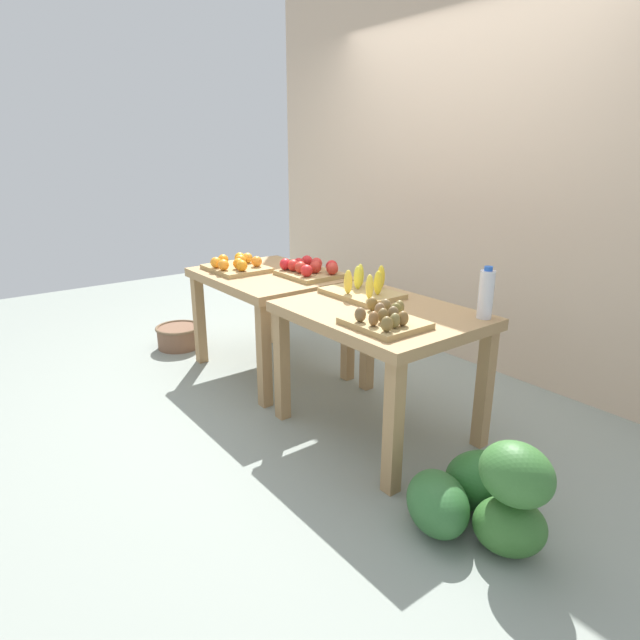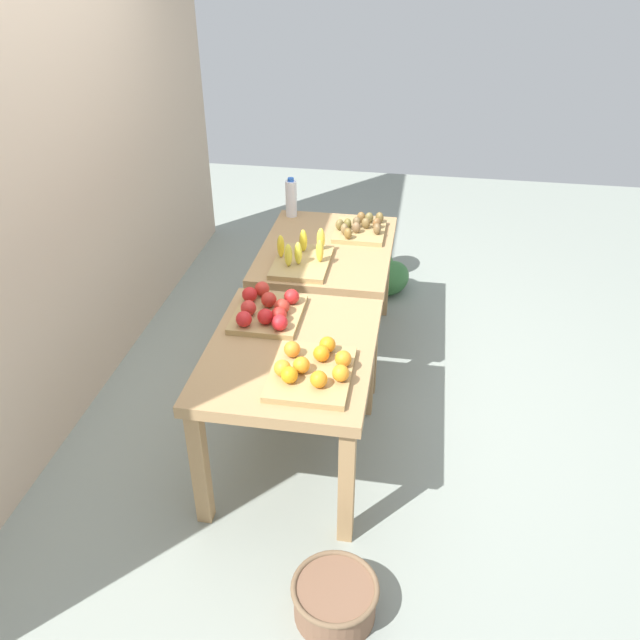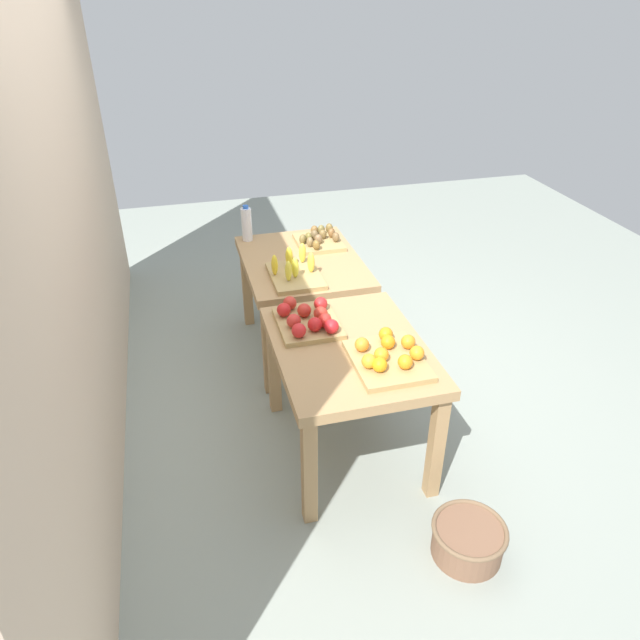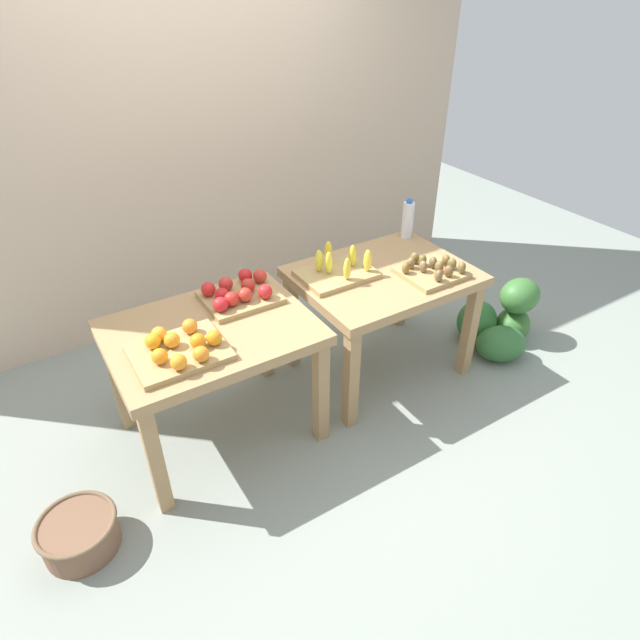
{
  "view_description": "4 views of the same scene",
  "coord_description": "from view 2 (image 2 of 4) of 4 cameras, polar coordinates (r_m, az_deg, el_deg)",
  "views": [
    {
      "loc": [
        2.51,
        -1.91,
        1.54
      ],
      "look_at": [
        -0.01,
        0.03,
        0.52
      ],
      "focal_mm": 29.58,
      "sensor_mm": 36.0,
      "label": 1
    },
    {
      "loc": [
        -3.09,
        -0.57,
        2.52
      ],
      "look_at": [
        0.03,
        -0.04,
        0.52
      ],
      "focal_mm": 36.83,
      "sensor_mm": 36.0,
      "label": 2
    },
    {
      "loc": [
        -3.07,
        0.82,
        2.47
      ],
      "look_at": [
        0.03,
        0.01,
        0.55
      ],
      "focal_mm": 32.95,
      "sensor_mm": 36.0,
      "label": 3
    },
    {
      "loc": [
        -1.28,
        -2.22,
        2.3
      ],
      "look_at": [
        0.1,
        -0.01,
        0.55
      ],
      "focal_mm": 30.17,
      "sensor_mm": 36.0,
      "label": 4
    }
  ],
  "objects": [
    {
      "name": "ground_plane",
      "position": [
        4.02,
        -0.7,
        -6.47
      ],
      "size": [
        8.0,
        8.0,
        0.0
      ],
      "primitive_type": "plane",
      "color": "gray"
    },
    {
      "name": "watermelon_pile",
      "position": [
        5.11,
        4.69,
        4.95
      ],
      "size": [
        0.66,
        0.68,
        0.48
      ],
      "color": "#33672B",
      "rests_on": "ground_plane"
    },
    {
      "name": "display_table_left",
      "position": [
        3.21,
        -2.53,
        -3.94
      ],
      "size": [
        1.04,
        0.8,
        0.73
      ],
      "color": "#A78154",
      "rests_on": "ground_plane"
    },
    {
      "name": "banana_crate",
      "position": [
        3.87,
        -1.58,
        5.41
      ],
      "size": [
        0.44,
        0.32,
        0.17
      ],
      "color": "tan",
      "rests_on": "display_table_right"
    },
    {
      "name": "wicker_basket",
      "position": [
        2.94,
        1.3,
        -23.05
      ],
      "size": [
        0.37,
        0.37,
        0.18
      ],
      "color": "brown",
      "rests_on": "ground_plane"
    },
    {
      "name": "orange_bin",
      "position": [
        2.94,
        -0.7,
        -4.25
      ],
      "size": [
        0.44,
        0.36,
        0.11
      ],
      "color": "tan",
      "rests_on": "display_table_left"
    },
    {
      "name": "display_table_right",
      "position": [
        4.15,
        0.6,
        5.11
      ],
      "size": [
        1.04,
        0.8,
        0.73
      ],
      "color": "#A78154",
      "rests_on": "ground_plane"
    },
    {
      "name": "water_bottle",
      "position": [
        4.49,
        -2.52,
        10.53
      ],
      "size": [
        0.08,
        0.08,
        0.27
      ],
      "color": "silver",
      "rests_on": "display_table_right"
    },
    {
      "name": "back_wall",
      "position": [
        3.77,
        -22.19,
        14.33
      ],
      "size": [
        4.4,
        0.12,
        3.0
      ],
      "primitive_type": "cube",
      "color": "#CEB296",
      "rests_on": "ground_plane"
    },
    {
      "name": "apple_bin",
      "position": [
        3.35,
        -4.58,
        0.87
      ],
      "size": [
        0.42,
        0.34,
        0.11
      ],
      "color": "tan",
      "rests_on": "display_table_left"
    },
    {
      "name": "kiwi_bin",
      "position": [
        4.26,
        3.49,
        7.94
      ],
      "size": [
        0.37,
        0.32,
        0.1
      ],
      "color": "tan",
      "rests_on": "display_table_right"
    }
  ]
}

